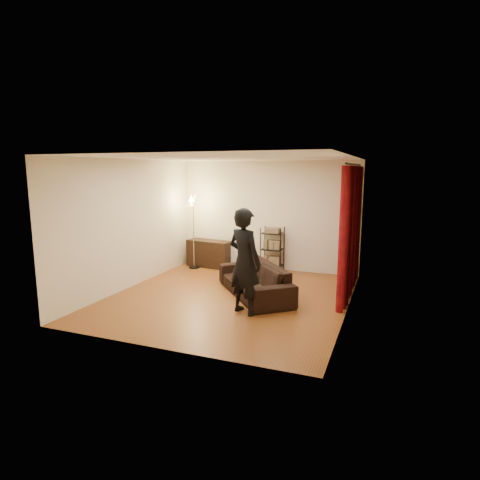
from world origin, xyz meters
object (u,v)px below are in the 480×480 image
at_px(wire_shelf, 272,249).
at_px(floor_lamp, 194,232).
at_px(person, 245,261).
at_px(storage_boxes, 240,258).
at_px(sofa, 254,280).
at_px(media_cabinet, 210,254).

relative_size(wire_shelf, floor_lamp, 0.59).
relative_size(person, storage_boxes, 3.13).
distance_m(sofa, storage_boxes, 2.17).
relative_size(storage_boxes, wire_shelf, 0.54).
distance_m(sofa, floor_lamp, 2.77).
bearing_deg(media_cabinet, floor_lamp, -131.01).
bearing_deg(storage_boxes, floor_lamp, -164.86).
relative_size(media_cabinet, wire_shelf, 1.07).
bearing_deg(person, media_cabinet, -31.70).
bearing_deg(media_cabinet, storage_boxes, 10.19).
xyz_separation_m(wire_shelf, floor_lamp, (-1.96, -0.40, 0.38)).
bearing_deg(person, floor_lamp, -24.97).
xyz_separation_m(media_cabinet, storage_boxes, (0.82, 0.03, -0.05)).
xyz_separation_m(sofa, wire_shelf, (-0.23, 1.99, 0.23)).
relative_size(person, floor_lamp, 0.99).
distance_m(person, media_cabinet, 3.57).
bearing_deg(media_cabinet, sofa, -37.13).
height_order(sofa, floor_lamp, floor_lamp).
xyz_separation_m(person, wire_shelf, (-0.39, 3.00, -0.38)).
xyz_separation_m(media_cabinet, wire_shelf, (1.65, 0.13, 0.21)).
height_order(storage_boxes, wire_shelf, wire_shelf).
bearing_deg(person, wire_shelf, -59.62).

